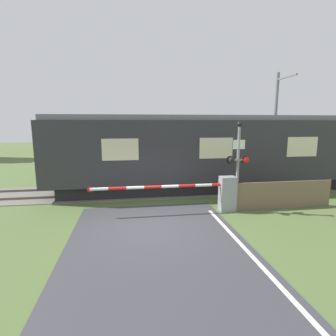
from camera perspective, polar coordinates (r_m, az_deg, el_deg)
name	(u,v)px	position (r m, az deg, el deg)	size (l,w,h in m)	color
ground_plane	(153,224)	(9.16, -3.35, -12.14)	(80.00, 80.00, 0.00)	#4C6033
track_bed	(144,190)	(13.38, -5.16, -4.90)	(36.00, 3.20, 0.13)	#666056
train	(206,152)	(13.58, 8.27, 3.45)	(15.56, 3.11, 3.77)	black
crossing_barrier	(218,193)	(10.41, 10.77, -5.27)	(5.60, 0.44, 1.36)	gray
signal_post	(238,161)	(10.32, 15.01, 1.38)	(0.88, 0.26, 3.46)	gray
catenary_pole	(275,125)	(17.20, 22.27, 8.75)	(0.20, 1.90, 6.31)	slate
roadside_fence	(281,195)	(11.55, 23.40, -5.39)	(4.36, 0.06, 1.10)	#726047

